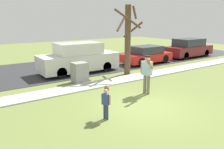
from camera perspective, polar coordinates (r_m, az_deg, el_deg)
The scene contains 11 objects.
ground_plane at distance 11.69m, azimuth -3.59°, elevation -2.74°, with size 48.00×48.00×0.00m, color olive.
sidewalk_strip at distance 11.76m, azimuth -3.84°, elevation -2.48°, with size 36.00×1.20×0.06m, color #B2B2AD.
road_surface at distance 16.14m, azimuth -13.03°, elevation 1.61°, with size 36.00×6.80×0.02m, color #2D2D30.
person_adult at distance 10.16m, azimuth 8.87°, elevation 1.03°, with size 0.66×0.82×1.77m.
person_child at distance 7.64m, azimuth -1.50°, elevation -6.14°, with size 0.45×0.55×1.12m.
baseball at distance 9.85m, azimuth 5.53°, elevation -5.75°, with size 0.07×0.07×0.07m, color white.
utility_cabinet at distance 12.17m, azimuth -8.19°, elevation 0.48°, with size 0.74×0.72×1.09m, color gray.
street_tree_near at distance 13.69m, azimuth 4.04°, elevation 9.23°, with size 1.84×1.88×4.15m.
parked_van_white at distance 14.51m, azimuth -8.45°, elevation 4.06°, with size 5.00×1.95×1.88m.
parked_hatchback_red at distance 17.54m, azimuth 8.69°, elevation 4.93°, with size 4.00×1.75×1.33m.
parked_suv_maroon at distance 21.53m, azimuth 18.80°, elevation 6.34°, with size 4.70×1.90×1.63m.
Camera 1 is at (-5.77, -6.10, 3.33)m, focal length 36.08 mm.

